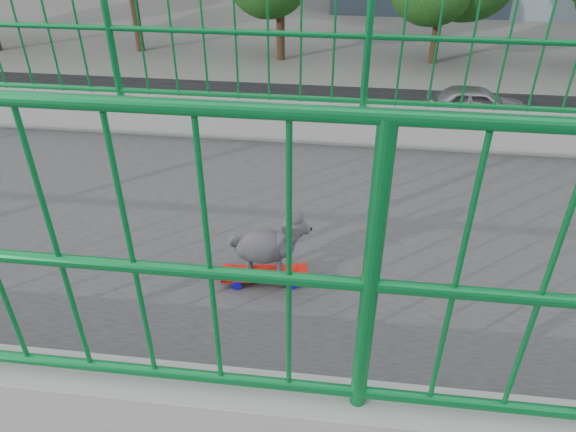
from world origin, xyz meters
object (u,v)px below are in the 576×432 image
(skateboard, at_px, (265,274))
(car_6, at_px, (495,237))
(car_3, at_px, (345,127))
(car_4, at_px, (476,103))
(poodle, at_px, (268,243))

(skateboard, xyz_separation_m, car_6, (-9.64, 4.35, -6.25))
(car_3, height_order, car_4, car_3)
(car_3, distance_m, car_4, 6.10)
(poodle, bearing_deg, car_3, 170.89)
(skateboard, height_order, car_3, skateboard)
(skateboard, bearing_deg, car_6, 147.38)
(skateboard, xyz_separation_m, car_3, (-16.04, 0.25, -6.26))
(skateboard, relative_size, poodle, 1.11)
(skateboard, bearing_deg, car_4, 155.88)
(poodle, relative_size, car_4, 0.11)
(car_3, bearing_deg, car_6, -147.32)
(skateboard, relative_size, car_3, 0.09)
(poodle, relative_size, car_3, 0.08)
(car_6, bearing_deg, car_3, -147.32)
(car_4, xyz_separation_m, car_6, (9.60, -1.09, 0.10))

